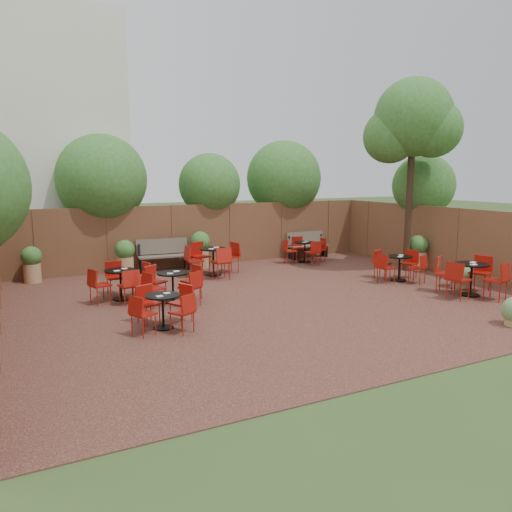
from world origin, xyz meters
name	(u,v)px	position (x,y,z in m)	size (l,w,h in m)	color
ground	(278,299)	(0.00, 0.00, 0.00)	(80.00, 80.00, 0.00)	#354F23
courtyard_paving	(278,298)	(0.00, 0.00, 0.01)	(12.00, 10.00, 0.02)	#381B17
fence_back	(203,235)	(0.00, 5.00, 1.00)	(12.00, 0.08, 2.00)	#4C2D1C
fence_right	(457,242)	(6.00, 0.00, 1.00)	(0.08, 10.00, 2.00)	#4C2D1C
neighbour_building	(41,142)	(-4.50, 8.00, 4.00)	(5.00, 4.00, 8.00)	beige
overhang_foliage	(148,182)	(-2.17, 3.44, 2.76)	(15.60, 10.57, 2.78)	#2D621F
courtyard_tree	(413,124)	(5.23, 1.20, 4.42)	(2.55, 2.45, 5.75)	black
park_bench_left	(163,254)	(-1.45, 4.63, 0.52)	(1.62, 0.65, 0.98)	brown
park_bench_right	(307,244)	(3.80, 4.63, 0.49)	(1.49, 0.48, 0.92)	brown
bistro_tables	(278,272)	(0.54, 0.95, 0.45)	(9.35, 7.27, 0.92)	black
planters	(208,253)	(-0.34, 3.65, 0.61)	(11.39, 4.00, 1.16)	#A87C54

